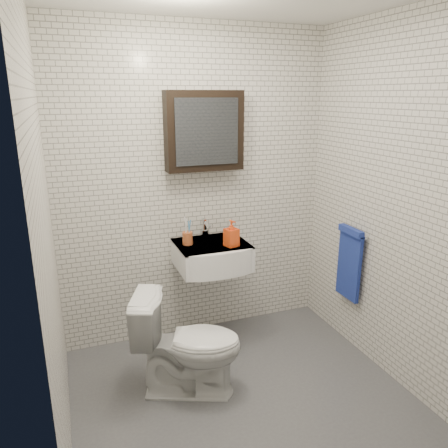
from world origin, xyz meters
The scene contains 9 objects.
ground centered at (0.00, 0.00, 0.01)m, with size 2.20×2.00×0.01m, color #4A4C52.
room_shell centered at (0.00, 0.00, 1.47)m, with size 2.22×2.02×2.51m.
washbasin centered at (0.05, 0.73, 0.76)m, with size 0.55×0.50×0.20m.
faucet centered at (0.05, 0.93, 0.92)m, with size 0.06×0.20×0.15m.
mirror_cabinet centered at (0.05, 0.93, 1.70)m, with size 0.60×0.15×0.60m.
towel_rail centered at (1.04, 0.35, 0.72)m, with size 0.09×0.30×0.58m.
toothbrush_cup centered at (-0.13, 0.81, 0.90)m, with size 0.09×0.09×0.22m.
soap_bottle centered at (0.17, 0.66, 0.95)m, with size 0.09×0.09×0.21m, color orange.
toilet centered at (-0.31, 0.21, 0.36)m, with size 0.40×0.71×0.72m, color white.
Camera 1 is at (-1.00, -2.29, 1.97)m, focal length 35.00 mm.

